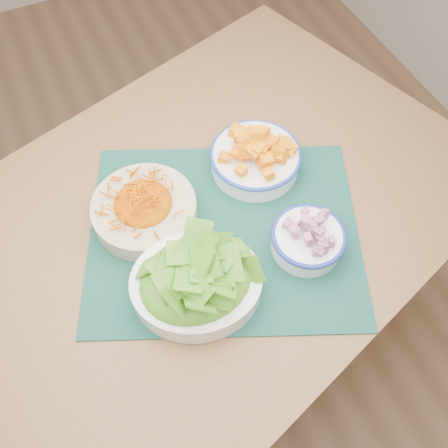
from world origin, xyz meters
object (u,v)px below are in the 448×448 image
onion_bowl (308,237)px  carrot_bowl (144,206)px  table (198,238)px  placemat (224,232)px  squash_bowl (256,155)px  lettuce_bowl (196,280)px

onion_bowl → carrot_bowl: bearing=142.9°
table → placemat: placemat is taller
squash_bowl → carrot_bowl: bearing=-174.8°
table → onion_bowl: bearing=-61.1°
lettuce_bowl → onion_bowl: (0.25, -0.00, -0.01)m
placemat → onion_bowl: 0.18m
squash_bowl → lettuce_bowl: bearing=-136.4°
placemat → carrot_bowl: (-0.14, 0.10, 0.04)m
carrot_bowl → squash_bowl: size_ratio=0.90×
squash_bowl → onion_bowl: 0.24m
onion_bowl → placemat: bearing=142.7°
carrot_bowl → lettuce_bowl: lettuce_bowl is taller
lettuce_bowl → table: bearing=85.1°
placemat → squash_bowl: (0.14, 0.13, 0.05)m
placemat → onion_bowl: bearing=-14.0°
table → lettuce_bowl: bearing=-130.1°
squash_bowl → onion_bowl: (0.00, -0.24, -0.01)m
table → placemat: size_ratio=2.64×
carrot_bowl → lettuce_bowl: bearing=-81.3°
carrot_bowl → lettuce_bowl: size_ratio=0.78×
table → onion_bowl: (0.18, -0.17, 0.13)m
placemat → table: bearing=146.4°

